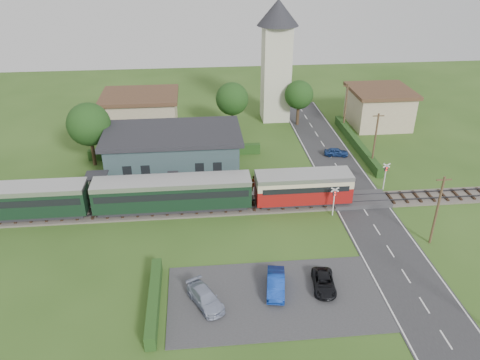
{
  "coord_description": "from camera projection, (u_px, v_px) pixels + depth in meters",
  "views": [
    {
      "loc": [
        -7.04,
        -40.05,
        25.9
      ],
      "look_at": [
        -2.73,
        4.0,
        2.24
      ],
      "focal_mm": 35.0,
      "sensor_mm": 36.0,
      "label": 1
    }
  ],
  "objects": [
    {
      "name": "pedestrian_far",
      "position": [
        108.0,
        190.0,
        49.91
      ],
      "size": [
        0.74,
        0.93,
        1.87
      ],
      "primitive_type": "imported",
      "rotation": [
        0.0,
        0.0,
        1.6
      ],
      "color": "gray",
      "rests_on": "platform"
    },
    {
      "name": "church_tower",
      "position": [
        277.0,
        52.0,
        68.15
      ],
      "size": [
        6.0,
        6.0,
        17.6
      ],
      "color": "beige",
      "rests_on": "ground"
    },
    {
      "name": "streetlamp_east",
      "position": [
        347.0,
        99.0,
        71.6
      ],
      "size": [
        0.3,
        0.3,
        5.15
      ],
      "color": "#3F3F47",
      "rests_on": "ground"
    },
    {
      "name": "house_west",
      "position": [
        141.0,
        112.0,
        67.3
      ],
      "size": [
        10.8,
        8.8,
        5.5
      ],
      "color": "tan",
      "rests_on": "ground"
    },
    {
      "name": "crossing_deck",
      "position": [
        359.0,
        200.0,
        50.47
      ],
      "size": [
        6.2,
        3.4,
        0.45
      ],
      "primitive_type": "cube",
      "color": "#333335",
      "rests_on": "ground"
    },
    {
      "name": "hedge_carpark",
      "position": [
        154.0,
        300.0,
        36.2
      ],
      "size": [
        0.8,
        9.0,
        1.2
      ],
      "primitive_type": "cube",
      "color": "#193814",
      "rests_on": "ground"
    },
    {
      "name": "house_east",
      "position": [
        379.0,
        107.0,
        69.43
      ],
      "size": [
        8.8,
        8.8,
        5.5
      ],
      "color": "tan",
      "rests_on": "ground"
    },
    {
      "name": "car_park_silver",
      "position": [
        205.0,
        298.0,
        36.33
      ],
      "size": [
        3.33,
        4.41,
        1.19
      ],
      "primitive_type": "imported",
      "rotation": [
        0.0,
        0.0,
        0.46
      ],
      "color": "#9CA5BD",
      "rests_on": "car_park"
    },
    {
      "name": "car_park",
      "position": [
        275.0,
        298.0,
        37.28
      ],
      "size": [
        17.0,
        9.0,
        0.08
      ],
      "primitive_type": "cube",
      "color": "#333335",
      "rests_on": "ground"
    },
    {
      "name": "road",
      "position": [
        365.0,
        211.0,
        48.81
      ],
      "size": [
        6.0,
        70.0,
        0.05
      ],
      "primitive_type": "cube",
      "color": "#28282B",
      "rests_on": "ground"
    },
    {
      "name": "station_building",
      "position": [
        173.0,
        152.0,
        55.49
      ],
      "size": [
        16.0,
        9.0,
        5.3
      ],
      "color": "#31494A",
      "rests_on": "ground"
    },
    {
      "name": "car_park_blue",
      "position": [
        276.0,
        284.0,
        37.7
      ],
      "size": [
        2.03,
        4.19,
        1.32
      ],
      "primitive_type": "imported",
      "rotation": [
        0.0,
        0.0,
        -0.16
      ],
      "color": "navy",
      "rests_on": "car_park"
    },
    {
      "name": "tree_c",
      "position": [
        299.0,
        95.0,
        68.4
      ],
      "size": [
        4.2,
        4.2,
        6.78
      ],
      "color": "#332316",
      "rests_on": "ground"
    },
    {
      "name": "railway_track",
      "position": [
        267.0,
        205.0,
        49.67
      ],
      "size": [
        76.0,
        3.2,
        0.49
      ],
      "color": "#4C443D",
      "rests_on": "ground"
    },
    {
      "name": "train",
      "position": [
        141.0,
        194.0,
        47.57
      ],
      "size": [
        43.2,
        2.9,
        3.4
      ],
      "color": "#232328",
      "rests_on": "ground"
    },
    {
      "name": "utility_pole_c",
      "position": [
        375.0,
        140.0,
        56.25
      ],
      "size": [
        1.4,
        0.22,
        7.0
      ],
      "color": "#473321",
      "rests_on": "ground"
    },
    {
      "name": "car_on_road",
      "position": [
        336.0,
        152.0,
        60.51
      ],
      "size": [
        3.26,
        1.8,
        1.05
      ],
      "primitive_type": "imported",
      "rotation": [
        0.0,
        0.0,
        1.38
      ],
      "color": "navy",
      "rests_on": "road"
    },
    {
      "name": "equipment_hut",
      "position": [
        98.0,
        185.0,
        50.16
      ],
      "size": [
        2.3,
        2.3,
        2.55
      ],
      "color": "beige",
      "rests_on": "platform"
    },
    {
      "name": "car_park_dark",
      "position": [
        324.0,
        283.0,
        38.02
      ],
      "size": [
        2.17,
        3.91,
        1.03
      ],
      "primitive_type": "imported",
      "rotation": [
        0.0,
        0.0,
        -0.13
      ],
      "color": "black",
      "rests_on": "car_park"
    },
    {
      "name": "platform",
      "position": [
        174.0,
        194.0,
        51.56
      ],
      "size": [
        30.0,
        3.0,
        0.45
      ],
      "primitive_type": "cube",
      "color": "gray",
      "rests_on": "ground"
    },
    {
      "name": "ground",
      "position": [
        270.0,
        216.0,
        47.96
      ],
      "size": [
        120.0,
        120.0,
        0.0
      ],
      "primitive_type": "plane",
      "color": "#2D4C19"
    },
    {
      "name": "hedge_roadside",
      "position": [
        356.0,
        143.0,
        62.94
      ],
      "size": [
        0.8,
        18.0,
        1.2
      ],
      "primitive_type": "cube",
      "color": "#193814",
      "rests_on": "ground"
    },
    {
      "name": "crossing_signal_near",
      "position": [
        334.0,
        197.0,
        47.15
      ],
      "size": [
        0.84,
        0.28,
        3.28
      ],
      "color": "silver",
      "rests_on": "ground"
    },
    {
      "name": "crossing_signal_far",
      "position": [
        386.0,
        172.0,
        51.98
      ],
      "size": [
        0.84,
        0.28,
        3.28
      ],
      "color": "silver",
      "rests_on": "ground"
    },
    {
      "name": "pedestrian_near",
      "position": [
        254.0,
        183.0,
        51.27
      ],
      "size": [
        0.75,
        0.54,
        1.9
      ],
      "primitive_type": "imported",
      "rotation": [
        0.0,
        0.0,
        3.28
      ],
      "color": "gray",
      "rests_on": "platform"
    },
    {
      "name": "utility_pole_d",
      "position": [
        346.0,
        107.0,
        66.78
      ],
      "size": [
        1.4,
        0.22,
        7.0
      ],
      "color": "#473321",
      "rests_on": "ground"
    },
    {
      "name": "tree_b",
      "position": [
        232.0,
        99.0,
        65.61
      ],
      "size": [
        4.6,
        4.6,
        7.34
      ],
      "color": "#332316",
      "rests_on": "ground"
    },
    {
      "name": "utility_pole_b",
      "position": [
        437.0,
        210.0,
        42.21
      ],
      "size": [
        1.4,
        0.22,
        7.0
      ],
      "color": "#473321",
      "rests_on": "ground"
    },
    {
      "name": "hedge_station",
      "position": [
        175.0,
        152.0,
        60.4
      ],
      "size": [
        22.0,
        0.8,
        1.3
      ],
      "primitive_type": "cube",
      "color": "#193814",
      "rests_on": "ground"
    },
    {
      "name": "streetlamp_west",
      "position": [
        84.0,
        125.0,
        62.2
      ],
      "size": [
        0.3,
        0.3,
        5.15
      ],
      "color": "#3F3F47",
      "rests_on": "ground"
    },
    {
      "name": "tree_a",
      "position": [
        89.0,
        124.0,
        56.0
      ],
      "size": [
        5.2,
        5.2,
        8.0
      ],
      "color": "#332316",
      "rests_on": "ground"
    }
  ]
}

